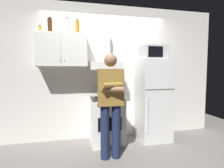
% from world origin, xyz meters
% --- Properties ---
extents(ground_plane, '(7.00, 7.00, 0.00)m').
position_xyz_m(ground_plane, '(0.00, 0.00, 0.00)').
color(ground_plane, slate).
extents(back_wall_tiled, '(4.80, 0.10, 2.70)m').
position_xyz_m(back_wall_tiled, '(0.00, 0.60, 1.35)').
color(back_wall_tiled, silver).
rests_on(back_wall_tiled, ground_plane).
extents(upper_cabinet, '(0.90, 0.37, 0.60)m').
position_xyz_m(upper_cabinet, '(-0.85, 0.37, 1.75)').
color(upper_cabinet, white).
extents(stove_oven, '(0.60, 0.62, 0.87)m').
position_xyz_m(stove_oven, '(-0.05, 0.25, 0.43)').
color(stove_oven, white).
rests_on(stove_oven, ground_plane).
extents(range_hood, '(0.60, 0.44, 0.75)m').
position_xyz_m(range_hood, '(-0.05, 0.38, 1.60)').
color(range_hood, white).
extents(refrigerator, '(0.60, 0.62, 1.60)m').
position_xyz_m(refrigerator, '(0.90, 0.25, 0.80)').
color(refrigerator, silver).
rests_on(refrigerator, ground_plane).
extents(microwave, '(0.48, 0.37, 0.28)m').
position_xyz_m(microwave, '(0.90, 0.27, 1.74)').
color(microwave, '#B7BABF').
rests_on(microwave, refrigerator).
extents(person_standing, '(0.38, 0.33, 1.64)m').
position_xyz_m(person_standing, '(-0.10, -0.36, 0.90)').
color(person_standing, '#192342').
rests_on(person_standing, ground_plane).
extents(cooking_pot, '(0.28, 0.18, 0.10)m').
position_xyz_m(cooking_pot, '(0.08, 0.13, 0.92)').
color(cooking_pot, '#B7BABF').
rests_on(cooking_pot, stove_oven).
extents(bottle_spice_jar, '(0.05, 0.05, 0.13)m').
position_xyz_m(bottle_spice_jar, '(-1.22, 0.37, 2.11)').
color(bottle_spice_jar, gold).
rests_on(bottle_spice_jar, upper_cabinet).
extents(bottle_liquor_amber, '(0.08, 0.08, 0.27)m').
position_xyz_m(bottle_liquor_amber, '(-0.57, 0.38, 2.18)').
color(bottle_liquor_amber, '#B7721E').
rests_on(bottle_liquor_amber, upper_cabinet).
extents(bottle_rum_dark, '(0.08, 0.08, 0.28)m').
position_xyz_m(bottle_rum_dark, '(-1.05, 0.37, 2.18)').
color(bottle_rum_dark, '#47230F').
rests_on(bottle_rum_dark, upper_cabinet).
extents(bottle_vodka_clear, '(0.07, 0.07, 0.30)m').
position_xyz_m(bottle_vodka_clear, '(-0.75, 0.38, 2.19)').
color(bottle_vodka_clear, silver).
rests_on(bottle_vodka_clear, upper_cabinet).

